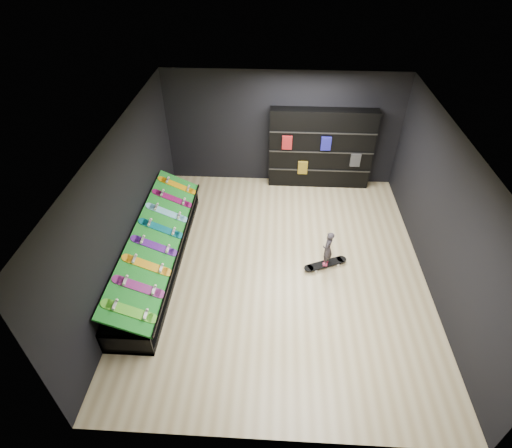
# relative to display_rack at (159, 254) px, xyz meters

# --- Properties ---
(floor) EXTENTS (6.00, 7.00, 0.01)m
(floor) POSITION_rel_display_rack_xyz_m (2.55, 0.00, -0.25)
(floor) COLOR tan
(floor) RESTS_ON ground
(ceiling) EXTENTS (6.00, 7.00, 0.01)m
(ceiling) POSITION_rel_display_rack_xyz_m (2.55, 0.00, 2.75)
(ceiling) COLOR white
(ceiling) RESTS_ON ground
(wall_back) EXTENTS (6.00, 0.02, 3.00)m
(wall_back) POSITION_rel_display_rack_xyz_m (2.55, 3.50, 1.25)
(wall_back) COLOR black
(wall_back) RESTS_ON ground
(wall_front) EXTENTS (6.00, 0.02, 3.00)m
(wall_front) POSITION_rel_display_rack_xyz_m (2.55, -3.50, 1.25)
(wall_front) COLOR black
(wall_front) RESTS_ON ground
(wall_left) EXTENTS (0.02, 7.00, 3.00)m
(wall_left) POSITION_rel_display_rack_xyz_m (-0.45, 0.00, 1.25)
(wall_left) COLOR black
(wall_left) RESTS_ON ground
(wall_right) EXTENTS (0.02, 7.00, 3.00)m
(wall_right) POSITION_rel_display_rack_xyz_m (5.55, 0.00, 1.25)
(wall_right) COLOR black
(wall_right) RESTS_ON ground
(display_rack) EXTENTS (0.90, 4.50, 0.50)m
(display_rack) POSITION_rel_display_rack_xyz_m (0.00, 0.00, 0.00)
(display_rack) COLOR black
(display_rack) RESTS_ON ground
(turf_ramp) EXTENTS (0.92, 4.50, 0.46)m
(turf_ramp) POSITION_rel_display_rack_xyz_m (0.05, 0.00, 0.46)
(turf_ramp) COLOR #106918
(turf_ramp) RESTS_ON display_rack
(back_shelving) EXTENTS (2.66, 0.31, 2.13)m
(back_shelving) POSITION_rel_display_rack_xyz_m (3.56, 3.32, 0.81)
(back_shelving) COLOR black
(back_shelving) RESTS_ON ground
(floor_skateboard) EXTENTS (0.99, 0.59, 0.09)m
(floor_skateboard) POSITION_rel_display_rack_xyz_m (3.53, 0.09, -0.20)
(floor_skateboard) COLOR black
(floor_skateboard) RESTS_ON ground
(child) EXTENTS (0.19, 0.22, 0.49)m
(child) POSITION_rel_display_rack_xyz_m (3.53, 0.09, 0.09)
(child) COLOR black
(child) RESTS_ON floor_skateboard
(display_board_0) EXTENTS (0.93, 0.22, 0.50)m
(display_board_0) POSITION_rel_display_rack_xyz_m (0.06, -1.90, 0.49)
(display_board_0) COLOR green
(display_board_0) RESTS_ON turf_ramp
(display_board_1) EXTENTS (0.93, 0.22, 0.50)m
(display_board_1) POSITION_rel_display_rack_xyz_m (0.06, -1.36, 0.49)
(display_board_1) COLOR #2626BF
(display_board_1) RESTS_ON turf_ramp
(display_board_2) EXTENTS (0.93, 0.22, 0.50)m
(display_board_2) POSITION_rel_display_rack_xyz_m (0.06, -0.81, 0.49)
(display_board_2) COLOR orange
(display_board_2) RESTS_ON turf_ramp
(display_board_3) EXTENTS (0.93, 0.22, 0.50)m
(display_board_3) POSITION_rel_display_rack_xyz_m (0.06, -0.27, 0.49)
(display_board_3) COLOR purple
(display_board_3) RESTS_ON turf_ramp
(display_board_4) EXTENTS (0.93, 0.22, 0.50)m
(display_board_4) POSITION_rel_display_rack_xyz_m (0.06, 0.27, 0.49)
(display_board_4) COLOR #0C8C99
(display_board_4) RESTS_ON turf_ramp
(display_board_5) EXTENTS (0.93, 0.22, 0.50)m
(display_board_5) POSITION_rel_display_rack_xyz_m (0.06, 0.81, 0.49)
(display_board_5) COLOR #0CB2E5
(display_board_5) RESTS_ON turf_ramp
(display_board_6) EXTENTS (0.93, 0.22, 0.50)m
(display_board_6) POSITION_rel_display_rack_xyz_m (0.06, 1.36, 0.49)
(display_board_6) COLOR #E5198C
(display_board_6) RESTS_ON turf_ramp
(display_board_7) EXTENTS (0.93, 0.22, 0.50)m
(display_board_7) POSITION_rel_display_rack_xyz_m (0.06, 1.90, 0.49)
(display_board_7) COLOR yellow
(display_board_7) RESTS_ON turf_ramp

